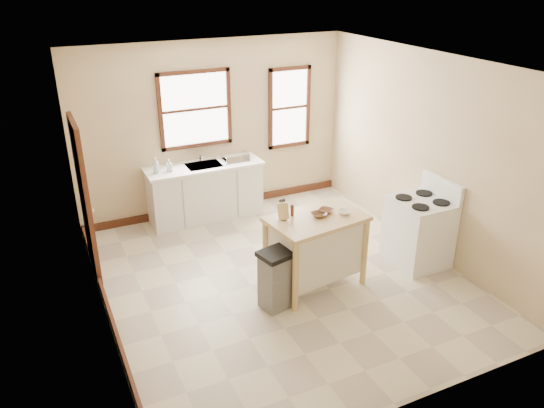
{
  "coord_description": "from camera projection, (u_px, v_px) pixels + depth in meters",
  "views": [
    {
      "loc": [
        -2.68,
        -5.4,
        3.83
      ],
      "look_at": [
        0.05,
        0.4,
        0.91
      ],
      "focal_mm": 35.0,
      "sensor_mm": 36.0,
      "label": 1
    }
  ],
  "objects": [
    {
      "name": "faucet",
      "position": [
        200.0,
        155.0,
        8.48
      ],
      "size": [
        0.03,
        0.03,
        0.22
      ],
      "primitive_type": "cylinder",
      "color": "silver",
      "rests_on": "sink_counter"
    },
    {
      "name": "door_left",
      "position": [
        85.0,
        199.0,
        6.85
      ],
      "size": [
        0.06,
        0.9,
        2.1
      ],
      "primitive_type": "cube",
      "color": "#3C1E10",
      "rests_on": "ground"
    },
    {
      "name": "wall_right",
      "position": [
        427.0,
        155.0,
        7.36
      ],
      "size": [
        0.04,
        5.0,
        2.8
      ],
      "primitive_type": "cube",
      "color": "#D3BF8B",
      "rests_on": "ground"
    },
    {
      "name": "bowl_a",
      "position": [
        319.0,
        215.0,
        6.54
      ],
      "size": [
        0.2,
        0.2,
        0.05
      ],
      "primitive_type": "imported",
      "rotation": [
        0.0,
        0.0,
        0.03
      ],
      "color": "brown",
      "rests_on": "kitchen_island"
    },
    {
      "name": "gas_stove",
      "position": [
        419.0,
        223.0,
        7.22
      ],
      "size": [
        0.75,
        0.76,
        1.2
      ],
      "primitive_type": null,
      "color": "white",
      "rests_on": "ground"
    },
    {
      "name": "trash_bin",
      "position": [
        276.0,
        280.0,
        6.33
      ],
      "size": [
        0.46,
        0.41,
        0.76
      ],
      "primitive_type": null,
      "rotation": [
        0.0,
        0.0,
        0.23
      ],
      "color": "gray",
      "rests_on": "ground"
    },
    {
      "name": "wall_back",
      "position": [
        214.0,
        128.0,
        8.55
      ],
      "size": [
        4.5,
        0.04,
        2.8
      ],
      "primitive_type": "cube",
      "color": "#D3BF8B",
      "rests_on": "ground"
    },
    {
      "name": "baseboard_back",
      "position": [
        218.0,
        205.0,
        9.08
      ],
      "size": [
        4.5,
        0.04,
        0.12
      ],
      "primitive_type": "cube",
      "color": "#3C1E10",
      "rests_on": "ground"
    },
    {
      "name": "baseboard_left",
      "position": [
        111.0,
        317.0,
        6.18
      ],
      "size": [
        0.04,
        5.0,
        0.12
      ],
      "primitive_type": "cube",
      "color": "#3C1E10",
      "rests_on": "ground"
    },
    {
      "name": "sink_counter",
      "position": [
        205.0,
        192.0,
        8.57
      ],
      "size": [
        1.86,
        0.62,
        0.92
      ],
      "primitive_type": null,
      "color": "silver",
      "rests_on": "ground"
    },
    {
      "name": "dish_rack",
      "position": [
        235.0,
        158.0,
        8.53
      ],
      "size": [
        0.49,
        0.42,
        0.1
      ],
      "primitive_type": null,
      "rotation": [
        0.0,
        0.0,
        -0.29
      ],
      "color": "silver",
      "rests_on": "sink_counter"
    },
    {
      "name": "window_main",
      "position": [
        195.0,
        109.0,
        8.27
      ],
      "size": [
        1.17,
        0.06,
        1.22
      ],
      "primitive_type": null,
      "color": "#3C1E10",
      "rests_on": "wall_back"
    },
    {
      "name": "bowl_b",
      "position": [
        326.0,
        211.0,
        6.65
      ],
      "size": [
        0.25,
        0.25,
        0.04
      ],
      "primitive_type": "imported",
      "rotation": [
        0.0,
        0.0,
        0.61
      ],
      "color": "brown",
      "rests_on": "kitchen_island"
    },
    {
      "name": "knife_block",
      "position": [
        283.0,
        211.0,
        6.45
      ],
      "size": [
        0.11,
        0.11,
        0.2
      ],
      "primitive_type": null,
      "rotation": [
        0.0,
        0.0,
        0.09
      ],
      "color": "tan",
      "rests_on": "kitchen_island"
    },
    {
      "name": "floor",
      "position": [
        282.0,
        278.0,
        7.07
      ],
      "size": [
        5.0,
        5.0,
        0.0
      ],
      "primitive_type": "plane",
      "color": "#B1A08D",
      "rests_on": "ground"
    },
    {
      "name": "soap_bottle_a",
      "position": [
        156.0,
        165.0,
        8.01
      ],
      "size": [
        0.11,
        0.11,
        0.25
      ],
      "primitive_type": "imported",
      "rotation": [
        0.0,
        0.0,
        -0.15
      ],
      "color": "#B2B2B2",
      "rests_on": "sink_counter"
    },
    {
      "name": "ceiling",
      "position": [
        283.0,
        64.0,
        5.91
      ],
      "size": [
        5.0,
        5.0,
        0.0
      ],
      "primitive_type": "plane",
      "rotation": [
        3.14,
        0.0,
        0.0
      ],
      "color": "white",
      "rests_on": "ground"
    },
    {
      "name": "kitchen_island",
      "position": [
        315.0,
        251.0,
        6.74
      ],
      "size": [
        1.28,
        0.91,
        0.97
      ],
      "primitive_type": null,
      "rotation": [
        0.0,
        0.0,
        0.14
      ],
      "color": "#DFB383",
      "rests_on": "ground"
    },
    {
      "name": "bowl_c",
      "position": [
        344.0,
        212.0,
        6.61
      ],
      "size": [
        0.18,
        0.18,
        0.05
      ],
      "primitive_type": "imported",
      "rotation": [
        0.0,
        0.0,
        0.21
      ],
      "color": "white",
      "rests_on": "kitchen_island"
    },
    {
      "name": "wall_left",
      "position": [
        92.0,
        215.0,
        5.62
      ],
      "size": [
        0.04,
        5.0,
        2.8
      ],
      "primitive_type": "cube",
      "color": "#D3BF8B",
      "rests_on": "ground"
    },
    {
      "name": "window_side",
      "position": [
        289.0,
        108.0,
        8.97
      ],
      "size": [
        0.77,
        0.06,
        1.37
      ],
      "primitive_type": null,
      "color": "#3C1E10",
      "rests_on": "wall_back"
    },
    {
      "name": "soap_bottle_b",
      "position": [
        169.0,
        165.0,
        8.1
      ],
      "size": [
        0.1,
        0.1,
        0.19
      ],
      "primitive_type": "imported",
      "rotation": [
        0.0,
        0.0,
        -0.15
      ],
      "color": "#B2B2B2",
      "rests_on": "sink_counter"
    },
    {
      "name": "pepper_grinder",
      "position": [
        292.0,
        210.0,
        6.54
      ],
      "size": [
        0.05,
        0.05,
        0.15
      ],
      "primitive_type": "cylinder",
      "rotation": [
        0.0,
        0.0,
        -0.07
      ],
      "color": "#432212",
      "rests_on": "kitchen_island"
    }
  ]
}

